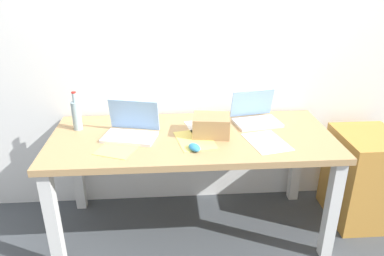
{
  "coord_description": "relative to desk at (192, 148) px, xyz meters",
  "views": [
    {
      "loc": [
        -0.15,
        -2.09,
        1.69
      ],
      "look_at": [
        0.0,
        0.0,
        0.78
      ],
      "focal_mm": 34.2,
      "sensor_mm": 36.0,
      "label": 1
    }
  ],
  "objects": [
    {
      "name": "ground_plane",
      "position": [
        0.0,
        0.0,
        -0.63
      ],
      "size": [
        8.0,
        8.0,
        0.0
      ],
      "primitive_type": "plane",
      "color": "#42474C"
    },
    {
      "name": "back_wall",
      "position": [
        0.0,
        0.44,
        0.67
      ],
      "size": [
        5.2,
        0.08,
        2.6
      ],
      "primitive_type": "cube",
      "color": "white",
      "rests_on": "ground"
    },
    {
      "name": "desk",
      "position": [
        0.0,
        0.0,
        0.0
      ],
      "size": [
        1.78,
        0.76,
        0.73
      ],
      "color": "tan",
      "rests_on": "ground"
    },
    {
      "name": "laptop_left",
      "position": [
        -0.38,
        0.02,
        0.14
      ],
      "size": [
        0.36,
        0.29,
        0.22
      ],
      "color": "silver",
      "rests_on": "desk"
    },
    {
      "name": "laptop_right",
      "position": [
        0.45,
        0.18,
        0.14
      ],
      "size": [
        0.34,
        0.28,
        0.21
      ],
      "color": "silver",
      "rests_on": "desk"
    },
    {
      "name": "beer_bottle",
      "position": [
        -0.74,
        0.15,
        0.19
      ],
      "size": [
        0.06,
        0.06,
        0.26
      ],
      "color": "#99B7C1",
      "rests_on": "desk"
    },
    {
      "name": "computer_mouse",
      "position": [
        0.0,
        -0.2,
        0.11
      ],
      "size": [
        0.09,
        0.11,
        0.03
      ],
      "primitive_type": "ellipsoid",
      "rotation": [
        0.0,
        0.0,
        0.35
      ],
      "color": "#338CC6",
      "rests_on": "desk"
    },
    {
      "name": "cardboard_box",
      "position": [
        0.12,
        -0.0,
        0.16
      ],
      "size": [
        0.25,
        0.21,
        0.13
      ],
      "primitive_type": "cube",
      "rotation": [
        0.0,
        0.0,
        -0.14
      ],
      "color": "tan",
      "rests_on": "desk"
    },
    {
      "name": "paper_sheet_front_right",
      "position": [
        0.45,
        -0.13,
        0.09
      ],
      "size": [
        0.27,
        0.33,
        0.0
      ],
      "primitive_type": "cube",
      "rotation": [
        0.0,
        0.0,
        0.22
      ],
      "color": "white",
      "rests_on": "desk"
    },
    {
      "name": "paper_sheet_center",
      "position": [
        0.01,
        -0.07,
        0.09
      ],
      "size": [
        0.26,
        0.33,
        0.0
      ],
      "primitive_type": "cube",
      "rotation": [
        0.0,
        0.0,
        0.19
      ],
      "color": "#F4E06B",
      "rests_on": "desk"
    },
    {
      "name": "paper_sheet_front_left",
      "position": [
        -0.43,
        -0.12,
        0.09
      ],
      "size": [
        0.31,
        0.35,
        0.0
      ],
      "primitive_type": "cube",
      "rotation": [
        0.0,
        0.0,
        -0.39
      ],
      "color": "#F4E06B",
      "rests_on": "desk"
    },
    {
      "name": "paper_sheet_near_back",
      "position": [
        0.09,
        0.1,
        0.09
      ],
      "size": [
        0.27,
        0.33,
        0.0
      ],
      "primitive_type": "cube",
      "rotation": [
        0.0,
        0.0,
        0.21
      ],
      "color": "white",
      "rests_on": "desk"
    },
    {
      "name": "filing_cabinet",
      "position": [
        1.22,
        0.05,
        -0.3
      ],
      "size": [
        0.4,
        0.48,
        0.66
      ],
      "primitive_type": "cube",
      "color": "#C68938",
      "rests_on": "ground"
    }
  ]
}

